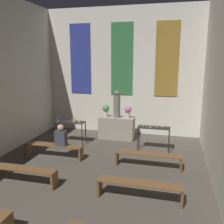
{
  "coord_description": "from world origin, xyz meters",
  "views": [
    {
      "loc": [
        2.32,
        -0.35,
        3.32
      ],
      "look_at": [
        0.0,
        8.65,
        1.3
      ],
      "focal_mm": 40.0,
      "sensor_mm": 36.0,
      "label": 1
    }
  ],
  "objects_px": {
    "candle_rack_right": "(154,131)",
    "person_seated": "(61,136)",
    "altar": "(117,128)",
    "pew_back_left": "(54,148)",
    "pew_third_left": "(21,172)",
    "flower_vase_left": "(106,109)",
    "candle_rack_left": "(71,125)",
    "pew_third_right": "(139,187)",
    "pew_back_right": "(148,157)",
    "flower_vase_right": "(128,110)",
    "statue": "(117,105)"
  },
  "relations": [
    {
      "from": "candle_rack_right",
      "to": "person_seated",
      "type": "height_order",
      "value": "person_seated"
    },
    {
      "from": "altar",
      "to": "pew_back_left",
      "type": "distance_m",
      "value": 3.0
    },
    {
      "from": "pew_third_left",
      "to": "pew_back_left",
      "type": "relative_size",
      "value": 1.0
    },
    {
      "from": "flower_vase_left",
      "to": "candle_rack_right",
      "type": "bearing_deg",
      "value": -26.54
    },
    {
      "from": "candle_rack_left",
      "to": "pew_back_left",
      "type": "height_order",
      "value": "candle_rack_left"
    },
    {
      "from": "pew_back_left",
      "to": "candle_rack_right",
      "type": "bearing_deg",
      "value": 24.87
    },
    {
      "from": "pew_third_left",
      "to": "pew_third_right",
      "type": "relative_size",
      "value": 1.0
    },
    {
      "from": "pew_back_left",
      "to": "person_seated",
      "type": "distance_m",
      "value": 0.53
    },
    {
      "from": "altar",
      "to": "pew_third_left",
      "type": "relative_size",
      "value": 0.71
    },
    {
      "from": "pew_third_left",
      "to": "altar",
      "type": "bearing_deg",
      "value": 70.14
    },
    {
      "from": "pew_back_right",
      "to": "altar",
      "type": "bearing_deg",
      "value": 122.18
    },
    {
      "from": "flower_vase_right",
      "to": "pew_back_left",
      "type": "xyz_separation_m",
      "value": [
        -2.07,
        -2.54,
        -0.89
      ]
    },
    {
      "from": "pew_third_left",
      "to": "pew_back_left",
      "type": "height_order",
      "value": "same"
    },
    {
      "from": "pew_third_right",
      "to": "person_seated",
      "type": "distance_m",
      "value": 3.49
    },
    {
      "from": "pew_third_left",
      "to": "pew_third_right",
      "type": "xyz_separation_m",
      "value": [
        3.2,
        0.0,
        0.0
      ]
    },
    {
      "from": "statue",
      "to": "pew_third_right",
      "type": "distance_m",
      "value": 4.83
    },
    {
      "from": "pew_third_right",
      "to": "pew_back_right",
      "type": "relative_size",
      "value": 1.0
    },
    {
      "from": "pew_third_right",
      "to": "person_seated",
      "type": "relative_size",
      "value": 2.8
    },
    {
      "from": "altar",
      "to": "candle_rack_left",
      "type": "relative_size",
      "value": 1.25
    },
    {
      "from": "flower_vase_left",
      "to": "pew_third_right",
      "type": "height_order",
      "value": "flower_vase_left"
    },
    {
      "from": "altar",
      "to": "flower_vase_right",
      "type": "bearing_deg",
      "value": 0.0
    },
    {
      "from": "altar",
      "to": "candle_rack_right",
      "type": "bearing_deg",
      "value": -32.8
    },
    {
      "from": "flower_vase_right",
      "to": "candle_rack_left",
      "type": "distance_m",
      "value": 2.38
    },
    {
      "from": "statue",
      "to": "flower_vase_left",
      "type": "xyz_separation_m",
      "value": [
        -0.47,
        0.0,
        -0.2
      ]
    },
    {
      "from": "candle_rack_right",
      "to": "pew_back_left",
      "type": "height_order",
      "value": "candle_rack_right"
    },
    {
      "from": "pew_back_right",
      "to": "person_seated",
      "type": "distance_m",
      "value": 2.94
    },
    {
      "from": "statue",
      "to": "pew_back_left",
      "type": "xyz_separation_m",
      "value": [
        -1.6,
        -2.54,
        -1.09
      ]
    },
    {
      "from": "flower_vase_right",
      "to": "pew_third_right",
      "type": "bearing_deg",
      "value": -75.71
    },
    {
      "from": "flower_vase_left",
      "to": "candle_rack_right",
      "type": "height_order",
      "value": "flower_vase_left"
    },
    {
      "from": "candle_rack_right",
      "to": "pew_back_left",
      "type": "relative_size",
      "value": 0.57
    },
    {
      "from": "flower_vase_left",
      "to": "pew_back_left",
      "type": "height_order",
      "value": "flower_vase_left"
    },
    {
      "from": "pew_third_left",
      "to": "person_seated",
      "type": "distance_m",
      "value": 1.96
    },
    {
      "from": "pew_back_left",
      "to": "pew_back_right",
      "type": "height_order",
      "value": "same"
    },
    {
      "from": "pew_third_right",
      "to": "pew_back_left",
      "type": "bearing_deg",
      "value": 149.47
    },
    {
      "from": "altar",
      "to": "pew_back_right",
      "type": "bearing_deg",
      "value": -57.82
    },
    {
      "from": "flower_vase_right",
      "to": "pew_third_right",
      "type": "xyz_separation_m",
      "value": [
        1.13,
        -4.42,
        -0.89
      ]
    },
    {
      "from": "person_seated",
      "to": "pew_third_left",
      "type": "bearing_deg",
      "value": -98.67
    },
    {
      "from": "pew_back_left",
      "to": "person_seated",
      "type": "bearing_deg",
      "value": 0.0
    },
    {
      "from": "flower_vase_left",
      "to": "flower_vase_right",
      "type": "xyz_separation_m",
      "value": [
        0.94,
        0.0,
        0.0
      ]
    },
    {
      "from": "candle_rack_right",
      "to": "person_seated",
      "type": "bearing_deg",
      "value": -153.03
    },
    {
      "from": "candle_rack_left",
      "to": "pew_back_left",
      "type": "relative_size",
      "value": 0.57
    },
    {
      "from": "pew_third_right",
      "to": "pew_back_right",
      "type": "distance_m",
      "value": 1.88
    },
    {
      "from": "candle_rack_right",
      "to": "pew_third_right",
      "type": "height_order",
      "value": "candle_rack_right"
    },
    {
      "from": "statue",
      "to": "pew_third_left",
      "type": "relative_size",
      "value": 0.55
    },
    {
      "from": "candle_rack_right",
      "to": "pew_third_left",
      "type": "distance_m",
      "value": 4.69
    },
    {
      "from": "person_seated",
      "to": "statue",
      "type": "bearing_deg",
      "value": 62.7
    },
    {
      "from": "candle_rack_left",
      "to": "pew_third_right",
      "type": "relative_size",
      "value": 0.57
    },
    {
      "from": "flower_vase_right",
      "to": "pew_third_right",
      "type": "height_order",
      "value": "flower_vase_right"
    },
    {
      "from": "flower_vase_left",
      "to": "person_seated",
      "type": "distance_m",
      "value": 2.71
    },
    {
      "from": "candle_rack_left",
      "to": "pew_back_right",
      "type": "distance_m",
      "value": 3.56
    }
  ]
}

